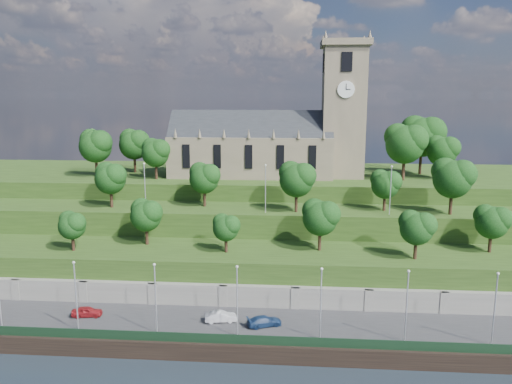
# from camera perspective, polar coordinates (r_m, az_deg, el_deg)

# --- Properties ---
(ground) EXTENTS (320.00, 320.00, 0.00)m
(ground) POSITION_cam_1_polar(r_m,az_deg,el_deg) (61.96, -0.46, -18.94)
(ground) COLOR black
(ground) RESTS_ON ground
(promenade) EXTENTS (160.00, 12.00, 2.00)m
(promenade) POSITION_cam_1_polar(r_m,az_deg,el_deg) (66.75, -0.00, -15.63)
(promenade) COLOR #2D2D30
(promenade) RESTS_ON ground
(quay_wall) EXTENTS (160.00, 0.50, 2.20)m
(quay_wall) POSITION_cam_1_polar(r_m,az_deg,el_deg) (61.37, -0.46, -18.07)
(quay_wall) COLOR black
(quay_wall) RESTS_ON ground
(fence) EXTENTS (160.00, 0.10, 1.20)m
(fence) POSITION_cam_1_polar(r_m,az_deg,el_deg) (61.23, -0.41, -16.55)
(fence) COLOR #15301C
(fence) RESTS_ON promenade
(retaining_wall) EXTENTS (160.00, 2.10, 5.00)m
(retaining_wall) POSITION_cam_1_polar(r_m,az_deg,el_deg) (71.52, 0.37, -12.42)
(retaining_wall) COLOR slate
(retaining_wall) RESTS_ON ground
(embankment_lower) EXTENTS (160.00, 12.00, 8.00)m
(embankment_lower) POSITION_cam_1_polar(r_m,az_deg,el_deg) (76.54, 0.70, -9.60)
(embankment_lower) COLOR #243E14
(embankment_lower) RESTS_ON ground
(embankment_upper) EXTENTS (160.00, 10.00, 12.00)m
(embankment_upper) POSITION_cam_1_polar(r_m,az_deg,el_deg) (86.30, 1.18, -5.79)
(embankment_upper) COLOR #243E14
(embankment_upper) RESTS_ON ground
(hilltop) EXTENTS (160.00, 32.00, 15.00)m
(hilltop) POSITION_cam_1_polar(r_m,az_deg,el_deg) (106.22, 1.83, -1.75)
(hilltop) COLOR #243E14
(hilltop) RESTS_ON ground
(church) EXTENTS (38.60, 12.35, 27.60)m
(church) POSITION_cam_1_polar(r_m,az_deg,el_deg) (99.92, 2.23, 6.16)
(church) COLOR #6B5E4B
(church) RESTS_ON hilltop
(trees_lower) EXTENTS (66.88, 8.77, 7.81)m
(trees_lower) POSITION_cam_1_polar(r_m,az_deg,el_deg) (74.08, 4.65, -3.21)
(trees_lower) COLOR black
(trees_lower) RESTS_ON embankment_lower
(trees_upper) EXTENTS (62.68, 8.63, 9.16)m
(trees_upper) POSITION_cam_1_polar(r_m,az_deg,el_deg) (82.55, 5.19, 1.64)
(trees_upper) COLOR black
(trees_upper) RESTS_ON embankment_upper
(trees_hilltop) EXTENTS (74.00, 16.65, 11.96)m
(trees_hilltop) POSITION_cam_1_polar(r_m,az_deg,el_deg) (99.21, 6.06, 5.74)
(trees_hilltop) COLOR black
(trees_hilltop) RESTS_ON hilltop
(lamp_posts_promenade) EXTENTS (60.36, 0.36, 9.11)m
(lamp_posts_promenade) POSITION_cam_1_polar(r_m,az_deg,el_deg) (61.18, -2.17, -11.84)
(lamp_posts_promenade) COLOR #B2B2B7
(lamp_posts_promenade) RESTS_ON promenade
(lamp_posts_upper) EXTENTS (40.36, 0.36, 8.05)m
(lamp_posts_upper) POSITION_cam_1_polar(r_m,az_deg,el_deg) (80.91, 1.09, 0.82)
(lamp_posts_upper) COLOR #B2B2B7
(lamp_posts_upper) RESTS_ON embankment_upper
(car_left) EXTENTS (4.15, 2.18, 1.35)m
(car_left) POSITION_cam_1_polar(r_m,az_deg,el_deg) (71.71, -18.74, -12.82)
(car_left) COLOR maroon
(car_left) RESTS_ON promenade
(car_middle) EXTENTS (4.31, 2.15, 1.36)m
(car_middle) POSITION_cam_1_polar(r_m,az_deg,el_deg) (66.86, -4.05, -14.02)
(car_middle) COLOR #B2B2B7
(car_middle) RESTS_ON promenade
(car_right) EXTENTS (4.82, 3.30, 1.30)m
(car_right) POSITION_cam_1_polar(r_m,az_deg,el_deg) (65.59, 0.95, -14.54)
(car_right) COLOR navy
(car_right) RESTS_ON promenade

